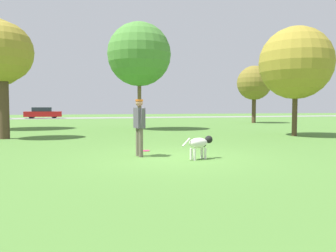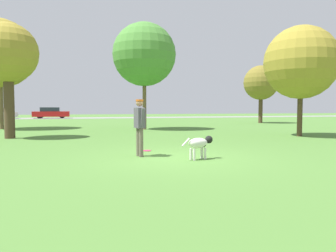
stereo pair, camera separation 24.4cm
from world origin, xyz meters
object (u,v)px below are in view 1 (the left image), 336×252
Objects in this scene: person at (139,123)px; tree_far_right at (254,83)px; tree_near_left at (2,53)px; dog at (200,144)px; tree_near_right at (296,63)px; parked_car_red at (43,113)px; tree_mid_center at (139,54)px; frisbee at (146,151)px.

tree_far_right is (14.14, 17.41, 2.67)m from person.
tree_near_left is (-4.83, 6.99, 2.85)m from person.
dog is 0.19× the size of tree_near_right.
tree_near_left is 29.13m from parked_car_red.
person is 1.63× the size of dog.
tree_mid_center is 1.27× the size of tree_near_right.
tree_near_left reaches higher than parked_car_red.
tree_mid_center is at bearing -153.49° from tree_far_right.
tree_mid_center is 26.00m from parked_car_red.
tree_near_right reaches higher than parked_car_red.
tree_mid_center is at bearing 32.36° from tree_near_left.
dog is at bearing -142.73° from tree_near_right.
dog is 37.55m from parked_car_red.
tree_mid_center is at bearing 68.96° from dog.
person is 0.31× the size of tree_near_left.
parked_car_red is at bearing 91.46° from tree_near_left.
tree_far_right is 1.14× the size of parked_car_red.
parked_car_red is (-19.70, 18.53, -2.94)m from tree_far_right.
person is 0.36× the size of parked_car_red.
tree_near_left is at bearing -151.22° from tree_far_right.
frisbee is 11.57m from tree_mid_center.
parked_car_red reaches higher than frisbee.
dog is 3.74× the size of frisbee.
tree_near_left is at bearing 131.86° from frisbee.
parked_car_red is (-0.74, 28.95, -3.13)m from tree_near_left.
person reaches higher than dog.
tree_far_right is 0.97× the size of tree_near_right.
dog is at bearing -124.57° from tree_far_right.
dog is at bearing -79.78° from parked_car_red.
tree_far_right is at bearing 26.51° from tree_mid_center.
tree_near_right reaches higher than person.
tree_near_right is at bearing -112.82° from tree_far_right.
person is 0.32× the size of tree_far_right.
frisbee is at bearing -80.86° from parked_car_red.
parked_car_red is (-14.30, 31.36, -2.89)m from tree_near_right.
person is 0.24× the size of tree_mid_center.
frisbee is 35.33m from parked_car_red.
parked_car_red is (-5.99, 34.81, 0.69)m from frisbee.
frisbee is (0.43, 1.12, -0.97)m from person.
person is 10.21m from tree_near_right.
tree_near_right is 34.59m from parked_car_red.
frisbee is (-1.07, 2.06, -0.42)m from dog.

